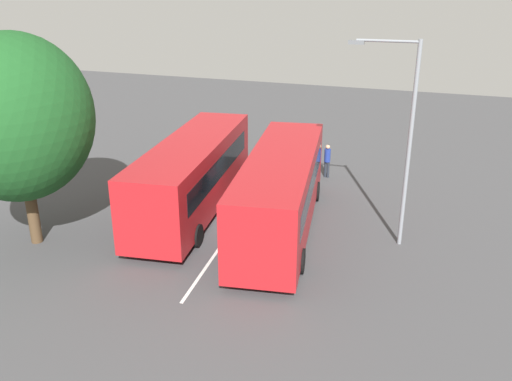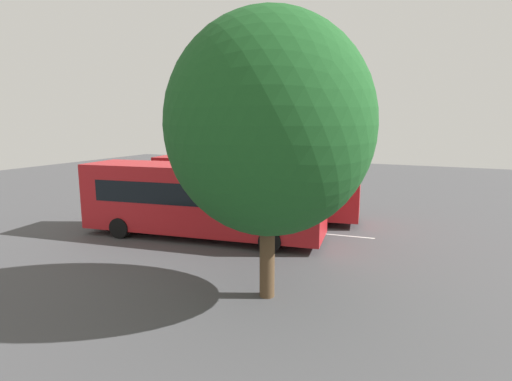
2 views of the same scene
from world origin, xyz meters
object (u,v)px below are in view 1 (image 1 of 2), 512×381
at_px(street_lamp, 404,132).
at_px(depot_tree, 17,118).
at_px(bus_center_left, 193,173).
at_px(bus_far_left, 281,189).
at_px(pedestrian, 327,158).

relative_size(street_lamp, depot_tree, 0.97).
xyz_separation_m(bus_center_left, street_lamp, (-0.37, -8.84, 2.74)).
height_order(bus_far_left, bus_center_left, same).
relative_size(bus_far_left, pedestrian, 6.20).
bearing_deg(bus_center_left, street_lamp, -100.33).
xyz_separation_m(bus_far_left, street_lamp, (0.27, -4.58, 2.74)).
bearing_deg(depot_tree, pedestrian, -38.84).
distance_m(street_lamp, depot_tree, 14.12).
bearing_deg(bus_center_left, depot_tree, 130.67).
bearing_deg(street_lamp, pedestrian, -59.46).
relative_size(bus_far_left, street_lamp, 1.41).
height_order(pedestrian, street_lamp, street_lamp).
relative_size(bus_center_left, street_lamp, 1.41).
height_order(pedestrian, depot_tree, depot_tree).
xyz_separation_m(bus_far_left, bus_center_left, (0.64, 4.25, 0.00)).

